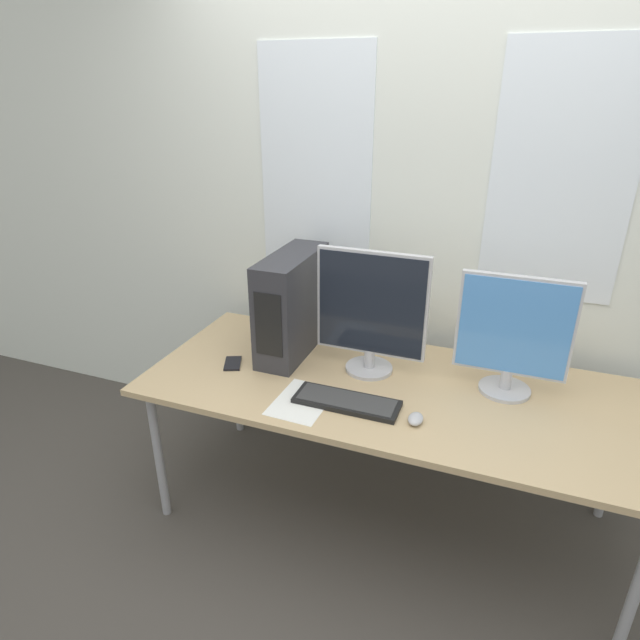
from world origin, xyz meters
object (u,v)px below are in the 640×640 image
Objects in this scene: monitor_main at (371,311)px; mouse at (416,419)px; pc_tower at (292,304)px; monitor_right_near at (513,335)px; keyboard at (347,402)px; cell_phone at (233,363)px.

monitor_main is 6.58× the size of mouse.
pc_tower is 0.99× the size of monitor_right_near.
keyboard is (0.39, -0.36, -0.23)m from pc_tower.
pc_tower is 3.51× the size of cell_phone.
cell_phone is (-0.60, -0.17, -0.28)m from monitor_main.
monitor_right_near is at bearing 49.96° from mouse.
keyboard is 0.60m from cell_phone.
monitor_main reaches higher than cell_phone.
keyboard is at bearing 174.37° from mouse.
monitor_main reaches higher than keyboard.
cell_phone is at bearing -170.15° from monitor_right_near.
mouse is (0.28, -0.03, 0.01)m from keyboard.
mouse is at bearing -130.04° from monitor_right_near.
mouse is 0.89m from cell_phone.
monitor_main is at bearing -177.14° from monitor_right_near.
pc_tower reaches higher than keyboard.
cell_phone is at bearing -130.96° from pc_tower.
monitor_right_near is 0.53m from mouse.
mouse is at bearing -49.64° from monitor_main.
monitor_right_near is 3.53× the size of cell_phone.
pc_tower is at bearing 150.32° from mouse.
pc_tower is 0.91× the size of monitor_main.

